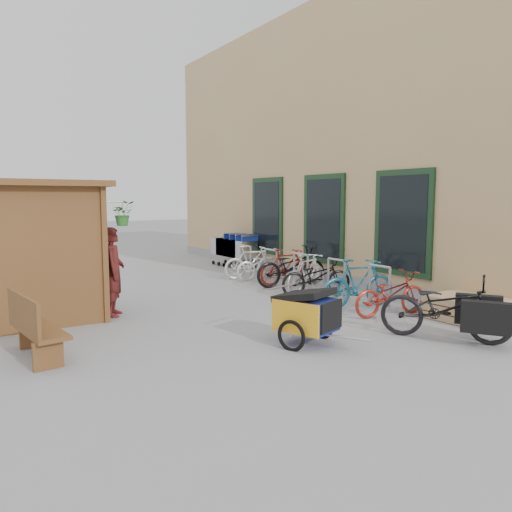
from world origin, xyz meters
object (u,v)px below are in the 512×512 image
bike_0 (390,294)px  bike_4 (291,266)px  pallet_stack (468,308)px  shopping_carts (233,247)px  person_kiosk (113,272)px  bike_6 (264,265)px  kiosk (35,232)px  bike_2 (316,277)px  bike_3 (307,273)px  bench (33,326)px  bike_5 (286,267)px  bike_7 (251,262)px  bike_1 (358,283)px  cargo_bike (448,308)px  child_trailer (307,312)px

bike_0 → bike_4: bearing=2.3°
pallet_stack → shopping_carts: bearing=90.0°
shopping_carts → bike_4: 3.71m
person_kiosk → bike_6: bearing=-43.2°
kiosk → bike_4: bearing=5.1°
shopping_carts → bike_2: bearing=-99.0°
bike_3 → bench: bearing=87.8°
bike_0 → bike_4: size_ratio=0.84×
bench → person_kiosk: size_ratio=0.88×
shopping_carts → bike_5: size_ratio=1.33×
pallet_stack → bike_7: bike_7 is taller
bike_1 → bike_6: bike_1 is taller
kiosk → bench: (-0.39, -2.04, -1.11)m
bike_1 → bike_7: 4.08m
cargo_bike → person_kiosk: bearing=98.3°
person_kiosk → cargo_bike: bearing=-114.9°
bike_7 → pallet_stack: bearing=-158.3°
pallet_stack → bike_5: bike_5 is taller
bike_0 → bike_3: 2.54m
bench → person_kiosk: 2.50m
bike_0 → bike_6: bearing=3.9°
cargo_bike → bike_3: size_ratio=1.31×
shopping_carts → child_trailer: bearing=-112.9°
bike_0 → bike_7: size_ratio=1.05×
person_kiosk → bike_1: (4.16, -1.91, -0.32)m
kiosk → pallet_stack: 7.50m
kiosk → bike_0: (5.40, -2.90, -1.15)m
bike_2 → shopping_carts: bearing=6.9°
bench → bike_2: bearing=6.1°
pallet_stack → cargo_bike: 1.50m
bike_0 → bike_1: bike_1 is taller
pallet_stack → kiosk: bearing=148.3°
child_trailer → bike_7: bike_7 is taller
shopping_carts → bike_7: (-0.74, -2.21, -0.17)m
bike_2 → bike_7: bike_7 is taller
pallet_stack → bike_3: 3.59m
bench → bike_6: size_ratio=0.93×
cargo_bike → person_kiosk: person_kiosk is taller
cargo_bike → bike_1: size_ratio=1.21×
person_kiosk → bike_2: (4.26, -0.53, -0.38)m
person_kiosk → bike_3: bearing=-68.1°
kiosk → person_kiosk: kiosk is taller
cargo_bike → bike_6: (0.81, 6.12, -0.09)m
pallet_stack → person_kiosk: bearing=143.9°
bike_3 → bike_5: 1.15m
pallet_stack → bike_2: size_ratio=0.75×
bike_0 → bike_2: 2.18m
bike_3 → bike_4: 0.91m
bike_2 → bike_4: bike_4 is taller
person_kiosk → bike_5: bearing=-54.0°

